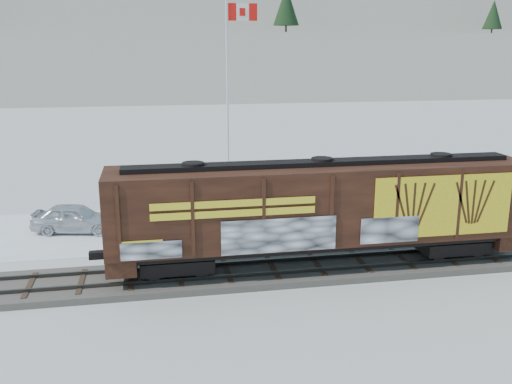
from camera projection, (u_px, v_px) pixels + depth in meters
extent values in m
plane|color=white|center=(273.00, 274.00, 24.70)|extent=(500.00, 500.00, 0.00)
cube|color=#59544C|center=(273.00, 271.00, 24.67)|extent=(50.00, 3.40, 0.28)
cube|color=#33302D|center=(277.00, 273.00, 23.93)|extent=(50.00, 0.10, 0.15)
cube|color=#33302D|center=(270.00, 260.00, 25.30)|extent=(50.00, 0.10, 0.15)
cube|color=white|center=(245.00, 223.00, 31.84)|extent=(40.00, 8.00, 0.03)
cube|color=white|center=(173.00, 65.00, 113.71)|extent=(360.00, 40.00, 12.00)
cube|color=white|center=(166.00, 37.00, 140.81)|extent=(360.00, 40.00, 24.00)
cube|color=white|center=(162.00, 20.00, 172.78)|extent=(360.00, 50.00, 35.00)
cone|color=black|center=(286.00, 6.00, 110.06)|extent=(5.04, 5.04, 7.38)
cone|color=black|center=(493.00, 15.00, 124.53)|extent=(4.20, 4.20, 6.15)
cube|color=black|center=(177.00, 261.00, 23.76)|extent=(3.00, 2.00, 0.90)
cube|color=black|center=(450.00, 243.00, 25.95)|extent=(3.00, 2.00, 0.90)
cylinder|color=black|center=(154.00, 270.00, 22.84)|extent=(0.90, 0.12, 0.90)
cube|color=black|center=(320.00, 240.00, 24.72)|extent=(17.97, 2.40, 0.25)
cube|color=#3F1E11|center=(321.00, 202.00, 24.30)|extent=(17.97, 3.00, 3.22)
cube|color=black|center=(322.00, 163.00, 23.87)|extent=(16.53, 0.90, 0.20)
cube|color=yellow|center=(444.00, 206.00, 23.69)|extent=(6.11, 0.03, 2.61)
cube|color=yellow|center=(234.00, 209.00, 22.04)|extent=(6.47, 0.02, 0.70)
cube|color=white|center=(279.00, 235.00, 22.65)|extent=(4.67, 0.03, 1.40)
cylinder|color=silver|center=(229.00, 200.00, 36.37)|extent=(0.90, 0.90, 0.20)
cylinder|color=silver|center=(228.00, 105.00, 34.88)|extent=(0.14, 0.14, 12.26)
cube|color=red|center=(232.00, 12.00, 33.60)|extent=(0.50, 0.07, 1.00)
cube|color=white|center=(242.00, 12.00, 33.71)|extent=(0.70, 0.09, 1.00)
cube|color=red|center=(253.00, 12.00, 33.83)|extent=(0.50, 0.07, 1.00)
imported|color=silver|center=(75.00, 218.00, 30.09)|extent=(4.74, 2.64, 1.52)
imported|color=white|center=(256.00, 210.00, 31.30)|extent=(5.32, 2.78, 1.67)
imported|color=black|center=(398.00, 207.00, 32.53)|extent=(4.40, 1.83, 1.27)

